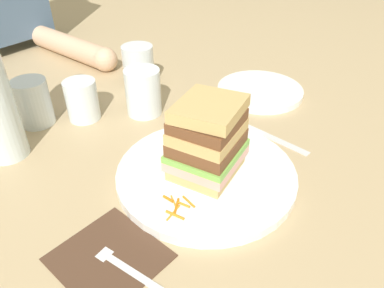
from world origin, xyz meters
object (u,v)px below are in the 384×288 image
at_px(napkin_dark, 109,257).
at_px(juice_glass, 143,94).
at_px(empty_tumbler_0, 82,100).
at_px(empty_tumbler_2, 33,103).
at_px(sandwich, 207,140).
at_px(empty_tumbler_1, 139,67).
at_px(knife, 265,134).
at_px(main_plate, 206,174).
at_px(fork, 121,264).
at_px(side_plate, 260,91).

xyz_separation_m(napkin_dark, juice_glass, (0.30, 0.23, 0.04)).
bearing_deg(empty_tumbler_0, empty_tumbler_2, 140.45).
distance_m(sandwich, empty_tumbler_1, 0.37).
relative_size(knife, empty_tumbler_1, 2.02).
relative_size(main_plate, empty_tumbler_2, 3.16).
bearing_deg(knife, main_plate, 175.15).
bearing_deg(fork, empty_tumbler_1, 42.24).
height_order(main_plate, knife, main_plate).
bearing_deg(empty_tumbler_1, empty_tumbler_0, -175.32).
height_order(fork, empty_tumbler_1, empty_tumbler_1).
bearing_deg(napkin_dark, empty_tumbler_1, 40.22).
distance_m(knife, side_plate, 0.17).
bearing_deg(main_plate, knife, -4.85).
bearing_deg(napkin_dark, empty_tumbler_0, 56.32).
xyz_separation_m(knife, side_plate, (0.14, 0.10, 0.01)).
bearing_deg(sandwich, juice_glass, 68.70).
height_order(empty_tumbler_0, empty_tumbler_2, empty_tumbler_2).
bearing_deg(side_plate, juice_glass, 146.62).
distance_m(empty_tumbler_1, side_plate, 0.29).
bearing_deg(empty_tumbler_1, fork, -137.76).
height_order(fork, juice_glass, juice_glass).
bearing_deg(side_plate, main_plate, -165.76).
bearing_deg(napkin_dark, juice_glass, 37.13).
bearing_deg(sandwich, knife, -4.93).
distance_m(sandwich, napkin_dark, 0.22).
height_order(main_plate, side_plate, main_plate).
bearing_deg(side_plate, empty_tumbler_2, 143.49).
distance_m(sandwich, empty_tumbler_0, 0.31).
distance_m(empty_tumbler_0, empty_tumbler_1, 0.18).
xyz_separation_m(main_plate, sandwich, (0.00, 0.00, 0.07)).
relative_size(main_plate, knife, 1.48).
xyz_separation_m(empty_tumbler_0, empty_tumbler_2, (-0.07, 0.06, 0.01)).
height_order(empty_tumbler_0, empty_tumbler_1, empty_tumbler_1).
bearing_deg(empty_tumbler_2, empty_tumbler_1, -10.25).
bearing_deg(empty_tumbler_2, sandwich, -78.50).
xyz_separation_m(main_plate, empty_tumbler_1, (0.17, 0.33, 0.04)).
bearing_deg(napkin_dark, sandwich, -1.09).
height_order(empty_tumbler_1, side_plate, empty_tumbler_1).
relative_size(napkin_dark, side_plate, 0.67).
relative_size(sandwich, empty_tumbler_0, 1.57).
relative_size(main_plate, side_plate, 1.50).
xyz_separation_m(sandwich, empty_tumbler_0, (-0.00, 0.31, -0.03)).
height_order(juice_glass, empty_tumbler_1, empty_tumbler_1).
xyz_separation_m(empty_tumbler_0, empty_tumbler_1, (0.18, 0.01, 0.01)).
distance_m(napkin_dark, empty_tumbler_0, 0.37).
height_order(napkin_dark, empty_tumbler_1, empty_tumbler_1).
height_order(main_plate, sandwich, sandwich).
bearing_deg(juice_glass, fork, -140.10).
bearing_deg(empty_tumbler_2, empty_tumbler_0, -39.55).
distance_m(main_plate, napkin_dark, 0.21).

